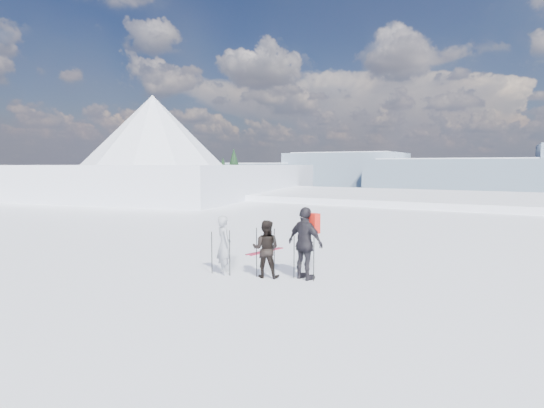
{
  "coord_description": "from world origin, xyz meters",
  "views": [
    {
      "loc": [
        4.25,
        -7.88,
        3.06
      ],
      "look_at": [
        -1.75,
        3.0,
        1.9
      ],
      "focal_mm": 28.0,
      "sensor_mm": 36.0,
      "label": 1
    }
  ],
  "objects_px": {
    "skier_dark": "(266,249)",
    "skier_pack": "(305,243)",
    "skier_grey": "(224,245)",
    "skis_loose": "(265,251)"
  },
  "relations": [
    {
      "from": "skier_dark",
      "to": "skier_pack",
      "type": "height_order",
      "value": "skier_pack"
    },
    {
      "from": "skier_grey",
      "to": "skier_pack",
      "type": "height_order",
      "value": "skier_pack"
    },
    {
      "from": "skier_dark",
      "to": "skis_loose",
      "type": "height_order",
      "value": "skier_dark"
    },
    {
      "from": "skier_grey",
      "to": "skier_pack",
      "type": "xyz_separation_m",
      "value": [
        2.22,
        0.58,
        0.15
      ]
    },
    {
      "from": "skier_pack",
      "to": "skis_loose",
      "type": "distance_m",
      "value": 3.88
    },
    {
      "from": "skier_dark",
      "to": "skier_pack",
      "type": "bearing_deg",
      "value": 179.73
    },
    {
      "from": "skier_grey",
      "to": "skier_dark",
      "type": "bearing_deg",
      "value": -132.12
    },
    {
      "from": "skier_dark",
      "to": "skier_pack",
      "type": "xyz_separation_m",
      "value": [
        1.03,
        0.31,
        0.19
      ]
    },
    {
      "from": "skier_dark",
      "to": "skier_pack",
      "type": "distance_m",
      "value": 1.09
    },
    {
      "from": "skier_dark",
      "to": "skis_loose",
      "type": "relative_size",
      "value": 0.93
    }
  ]
}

